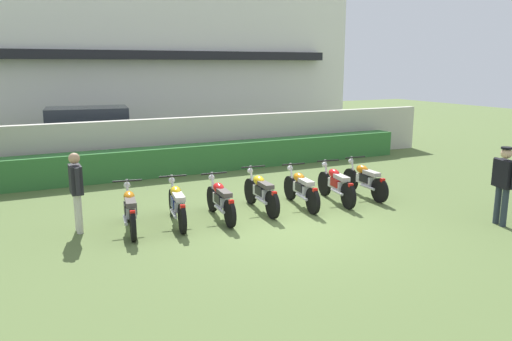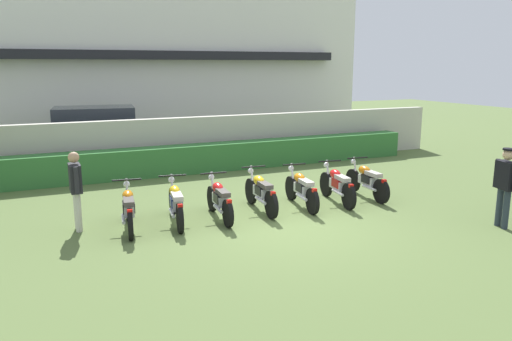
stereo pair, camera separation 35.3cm
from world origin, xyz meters
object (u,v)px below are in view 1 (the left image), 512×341
Objects in this scene: motorcycle_in_row_3 at (261,192)px; motorcycle_in_row_6 at (365,179)px; motorcycle_in_row_1 at (177,204)px; motorcycle_in_row_4 at (301,188)px; motorcycle_in_row_5 at (336,184)px; motorcycle_in_row_2 at (221,199)px; motorcycle_in_row_0 at (130,210)px; officer_0 at (504,179)px; parked_car at (93,135)px; inspector_person at (76,186)px.

motorcycle_in_row_6 is at bearing -86.60° from motorcycle_in_row_3.
motorcycle_in_row_3 is at bearing 92.99° from motorcycle_in_row_6.
motorcycle_in_row_1 is at bearing 96.20° from motorcycle_in_row_3.
motorcycle_in_row_4 is 1.00× the size of motorcycle_in_row_5.
motorcycle_in_row_2 is 0.96× the size of motorcycle_in_row_3.
motorcycle_in_row_4 is (1.02, -0.10, -0.01)m from motorcycle_in_row_3.
officer_0 reaches higher than motorcycle_in_row_0.
motorcycle_in_row_1 is 1.02× the size of motorcycle_in_row_2.
parked_car is 2.49× the size of motorcycle_in_row_1.
inspector_person is at bearing 85.25° from motorcycle_in_row_2.
motorcycle_in_row_4 is at bearing -31.15° from officer_0.
parked_car is 9.42m from motorcycle_in_row_5.
parked_car reaches higher than motorcycle_in_row_1.
motorcycle_in_row_0 is 1.12× the size of officer_0.
motorcycle_in_row_0 is 0.98× the size of motorcycle_in_row_5.
officer_0 is at bearing -124.06° from motorcycle_in_row_3.
officer_0 is at bearing -137.52° from motorcycle_in_row_5.
motorcycle_in_row_6 is (5.02, 0.05, 0.00)m from motorcycle_in_row_1.
motorcycle_in_row_5 is 1.01× the size of motorcycle_in_row_6.
motorcycle_in_row_1 is (0.43, -8.22, -0.49)m from parked_car.
motorcycle_in_row_6 is 6.99m from inspector_person.
inspector_person is 8.77m from officer_0.
officer_0 reaches higher than motorcycle_in_row_1.
motorcycle_in_row_3 is at bearing -79.56° from motorcycle_in_row_0.
motorcycle_in_row_5 is (4.48, -8.28, -0.48)m from parked_car.
motorcycle_in_row_4 is 0.99m from motorcycle_in_row_5.
motorcycle_in_row_6 is at bearing -56.70° from officer_0.
motorcycle_in_row_2 is at bearing 99.11° from motorcycle_in_row_5.
inspector_person reaches higher than motorcycle_in_row_6.
motorcycle_in_row_6 is at bearing -2.80° from inspector_person.
motorcycle_in_row_3 is (2.47, -8.14, -0.48)m from parked_car.
inspector_person reaches higher than motorcycle_in_row_5.
motorcycle_in_row_5 is 6.03m from inspector_person.
motorcycle_in_row_4 is at bearing 96.47° from motorcycle_in_row_5.
inspector_person is (-6.96, 0.34, 0.51)m from motorcycle_in_row_6.
officer_0 is at bearing -23.43° from inspector_person.
motorcycle_in_row_0 is at bearing 92.84° from motorcycle_in_row_2.
motorcycle_in_row_0 is at bearing 100.25° from motorcycle_in_row_1.
motorcycle_in_row_5 is (0.99, -0.03, 0.01)m from motorcycle_in_row_4.
inspector_person reaches higher than motorcycle_in_row_4.
motorcycle_in_row_0 is at bearing 98.21° from motorcycle_in_row_5.
officer_0 reaches higher than motorcycle_in_row_6.
parked_car reaches higher than motorcycle_in_row_0.
motorcycle_in_row_3 reaches higher than motorcycle_in_row_4.
parked_car is at bearing 36.89° from motorcycle_in_row_5.
motorcycle_in_row_5 is (4.05, -0.05, 0.01)m from motorcycle_in_row_1.
motorcycle_in_row_6 is (2.98, -0.03, -0.00)m from motorcycle_in_row_3.
parked_car is 8.96m from motorcycle_in_row_4.
motorcycle_in_row_4 is 1.95m from motorcycle_in_row_6.
motorcycle_in_row_6 is at bearing -81.15° from motorcycle_in_row_4.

